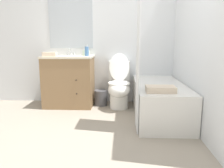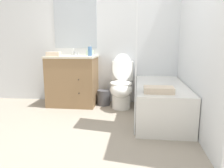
% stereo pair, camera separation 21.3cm
% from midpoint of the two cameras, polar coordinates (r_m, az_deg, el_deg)
% --- Properties ---
extents(ground_plane, '(14.00, 14.00, 0.00)m').
position_cam_midpoint_polar(ground_plane, '(2.47, -1.18, -15.18)').
color(ground_plane, gray).
extents(wall_back, '(8.00, 0.06, 2.50)m').
position_cam_midpoint_polar(wall_back, '(3.92, 2.18, 13.38)').
color(wall_back, silver).
rests_on(wall_back, ground_plane).
extents(wall_right, '(0.05, 2.69, 2.50)m').
position_cam_midpoint_polar(wall_right, '(3.15, 22.42, 13.11)').
color(wall_right, silver).
rests_on(wall_right, ground_plane).
extents(vanity_cabinet, '(0.82, 0.58, 0.85)m').
position_cam_midpoint_polar(vanity_cabinet, '(3.81, -8.66, 1.02)').
color(vanity_cabinet, olive).
rests_on(vanity_cabinet, ground_plane).
extents(sink_faucet, '(0.14, 0.12, 0.12)m').
position_cam_midpoint_polar(sink_faucet, '(3.93, -8.16, 7.99)').
color(sink_faucet, silver).
rests_on(sink_faucet, vanity_cabinet).
extents(toilet, '(0.36, 0.68, 0.89)m').
position_cam_midpoint_polar(toilet, '(3.61, 4.18, -0.66)').
color(toilet, white).
rests_on(toilet, ground_plane).
extents(bathtub, '(0.69, 1.53, 0.49)m').
position_cam_midpoint_polar(bathtub, '(3.26, 14.32, -4.27)').
color(bathtub, white).
rests_on(bathtub, ground_plane).
extents(shower_curtain, '(0.02, 0.38, 1.97)m').
position_cam_midpoint_polar(shower_curtain, '(2.63, 8.71, 8.68)').
color(shower_curtain, white).
rests_on(shower_curtain, ground_plane).
extents(wastebasket, '(0.22, 0.22, 0.26)m').
position_cam_midpoint_polar(wastebasket, '(3.80, -0.54, -3.57)').
color(wastebasket, '#4C4C51').
rests_on(wastebasket, ground_plane).
extents(tissue_box, '(0.11, 0.11, 0.12)m').
position_cam_midpoint_polar(tissue_box, '(3.84, -4.16, 8.19)').
color(tissue_box, silver).
rests_on(tissue_box, vanity_cabinet).
extents(soap_dispenser, '(0.07, 0.07, 0.18)m').
position_cam_midpoint_polar(soap_dispenser, '(3.69, -4.13, 8.61)').
color(soap_dispenser, '#4C7AB2').
rests_on(soap_dispenser, vanity_cabinet).
extents(hand_towel_folded, '(0.22, 0.13, 0.07)m').
position_cam_midpoint_polar(hand_towel_folded, '(3.70, -13.42, 7.62)').
color(hand_towel_folded, beige).
rests_on(hand_towel_folded, vanity_cabinet).
extents(bath_towel_folded, '(0.35, 0.21, 0.07)m').
position_cam_midpoint_polar(bath_towel_folded, '(2.67, 14.37, -1.50)').
color(bath_towel_folded, beige).
rests_on(bath_towel_folded, bathtub).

